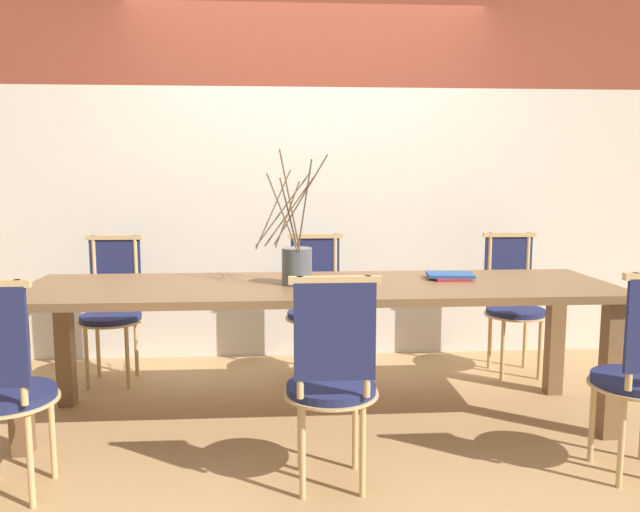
{
  "coord_description": "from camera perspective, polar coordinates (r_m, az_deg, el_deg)",
  "views": [
    {
      "loc": [
        -0.22,
        -3.24,
        1.33
      ],
      "look_at": [
        0.0,
        0.0,
        0.9
      ],
      "focal_mm": 35.0,
      "sensor_mm": 36.0,
      "label": 1
    }
  ],
  "objects": [
    {
      "name": "chair_far_left",
      "position": [
        4.08,
        -0.35,
        -4.26
      ],
      "size": [
        0.4,
        0.4,
        0.93
      ],
      "rotation": [
        0.0,
        0.0,
        3.14
      ],
      "color": "#1E234C",
      "rests_on": "ground_plane"
    },
    {
      "name": "dining_table",
      "position": [
        3.32,
        0.0,
        -4.07
      ],
      "size": [
        3.1,
        0.85,
        0.75
      ],
      "color": "brown",
      "rests_on": "ground_plane"
    },
    {
      "name": "chair_near_leftend",
      "position": [
        2.85,
        -27.13,
        -10.35
      ],
      "size": [
        0.4,
        0.4,
        0.93
      ],
      "color": "#1E234C",
      "rests_on": "ground_plane"
    },
    {
      "name": "book_stack",
      "position": [
        3.53,
        11.81,
        -1.8
      ],
      "size": [
        0.27,
        0.21,
        0.03
      ],
      "color": "maroon",
      "rests_on": "dining_table"
    },
    {
      "name": "vase_centerpiece",
      "position": [
        3.28,
        -2.17,
        -0.66
      ],
      "size": [
        0.4,
        0.38,
        0.71
      ],
      "color": "#4C5156",
      "rests_on": "dining_table"
    },
    {
      "name": "chair_far_leftend",
      "position": [
        4.21,
        -18.46,
        -4.29
      ],
      "size": [
        0.4,
        0.4,
        0.93
      ],
      "rotation": [
        0.0,
        0.0,
        3.14
      ],
      "color": "#1E234C",
      "rests_on": "ground_plane"
    },
    {
      "name": "wall_rear",
      "position": [
        4.52,
        -1.1,
        10.96
      ],
      "size": [
        12.0,
        0.06,
        3.2
      ],
      "color": "beige",
      "rests_on": "ground_plane"
    },
    {
      "name": "chair_far_center",
      "position": [
        4.37,
        17.24,
        -3.83
      ],
      "size": [
        0.4,
        0.4,
        0.93
      ],
      "rotation": [
        0.0,
        0.0,
        3.14
      ],
      "color": "#1E234C",
      "rests_on": "ground_plane"
    },
    {
      "name": "chair_near_left",
      "position": [
        2.63,
        1.04,
        -10.95
      ],
      "size": [
        0.4,
        0.4,
        0.93
      ],
      "color": "#1E234C",
      "rests_on": "ground_plane"
    },
    {
      "name": "ground_plane",
      "position": [
        3.51,
        0.0,
        -14.73
      ],
      "size": [
        16.0,
        16.0,
        0.0
      ],
      "primitive_type": "plane",
      "color": "#A87F51"
    }
  ]
}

